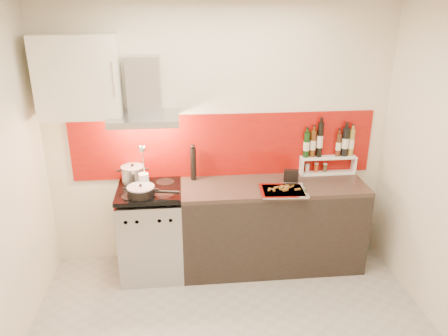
{
  "coord_description": "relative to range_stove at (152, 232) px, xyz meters",
  "views": [
    {
      "loc": [
        -0.37,
        -2.72,
        2.6
      ],
      "look_at": [
        0.0,
        0.95,
        1.15
      ],
      "focal_mm": 35.0,
      "sensor_mm": 36.0,
      "label": 1
    }
  ],
  "objects": [
    {
      "name": "stock_pot",
      "position": [
        -0.16,
        0.18,
        0.55
      ],
      "size": [
        0.22,
        0.22,
        0.19
      ],
      "color": "#B7B7BA",
      "rests_on": "range_stove"
    },
    {
      "name": "step_shelf",
      "position": [
        1.8,
        0.24,
        0.69
      ],
      "size": [
        0.57,
        0.16,
        0.54
      ],
      "color": "white",
      "rests_on": "counter"
    },
    {
      "name": "baking_tray",
      "position": [
        1.25,
        -0.19,
        0.47
      ],
      "size": [
        0.45,
        0.36,
        0.03
      ],
      "color": "silver",
      "rests_on": "counter"
    },
    {
      "name": "upper_cabinet",
      "position": [
        -0.55,
        0.13,
        1.51
      ],
      "size": [
        0.7,
        0.35,
        0.72
      ],
      "primitive_type": "cube",
      "color": "white",
      "rests_on": "back_wall"
    },
    {
      "name": "saute_pan",
      "position": [
        -0.05,
        -0.14,
        0.51
      ],
      "size": [
        0.48,
        0.25,
        0.12
      ],
      "color": "black",
      "rests_on": "range_stove"
    },
    {
      "name": "counter",
      "position": [
        1.2,
        0.0,
        0.01
      ],
      "size": [
        1.8,
        0.6,
        0.9
      ],
      "color": "black",
      "rests_on": "ground"
    },
    {
      "name": "back_wall",
      "position": [
        0.7,
        0.3,
        0.86
      ],
      "size": [
        3.4,
        0.02,
        2.6
      ],
      "primitive_type": "cube",
      "color": "silver",
      "rests_on": "ground"
    },
    {
      "name": "pepper_mill",
      "position": [
        0.43,
        0.21,
        0.64
      ],
      "size": [
        0.06,
        0.06,
        0.37
      ],
      "color": "black",
      "rests_on": "counter"
    },
    {
      "name": "utensil_jar",
      "position": [
        -0.04,
        0.0,
        0.59
      ],
      "size": [
        0.1,
        0.14,
        0.46
      ],
      "color": "silver",
      "rests_on": "range_stove"
    },
    {
      "name": "backsplash",
      "position": [
        0.75,
        0.29,
        0.78
      ],
      "size": [
        3.0,
        0.02,
        0.64
      ],
      "primitive_type": "cube",
      "color": "#9A0808",
      "rests_on": "back_wall"
    },
    {
      "name": "range_stove",
      "position": [
        0.0,
        0.0,
        0.0
      ],
      "size": [
        0.6,
        0.6,
        0.91
      ],
      "color": "#B7B7BA",
      "rests_on": "ground"
    },
    {
      "name": "range_hood",
      "position": [
        0.0,
        0.14,
        1.3
      ],
      "size": [
        0.62,
        0.5,
        0.61
      ],
      "color": "#B7B7BA",
      "rests_on": "back_wall"
    },
    {
      "name": "caddy_box",
      "position": [
        1.38,
        0.07,
        0.52
      ],
      "size": [
        0.15,
        0.08,
        0.12
      ],
      "primitive_type": "cube",
      "rotation": [
        0.0,
        0.0,
        -0.17
      ],
      "color": "black",
      "rests_on": "counter"
    }
  ]
}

